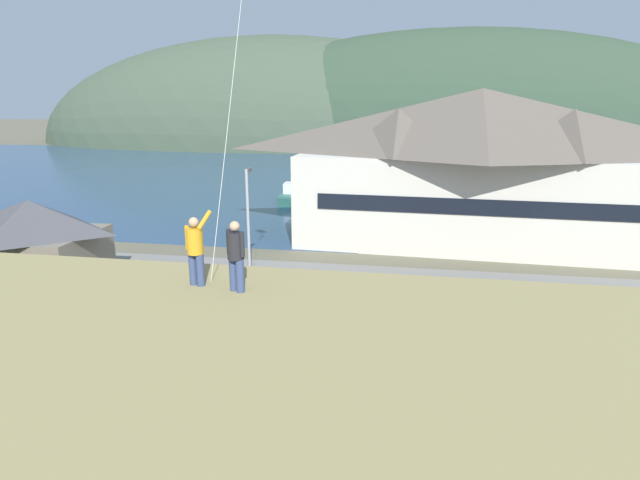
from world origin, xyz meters
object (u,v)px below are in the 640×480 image
object	(u,v)px
parked_car_mid_row_center	(52,341)
parked_car_lone_by_shed	(168,292)
parking_light_pole	(248,218)
harbor_lodge	(478,163)
moored_boat_wharfside	(292,195)
parked_car_front_row_end	(568,310)
storage_shed_near_lot	(33,244)
parked_car_back_row_left	(428,299)
person_companion	(236,254)
wharf_dock	(320,202)
parked_car_front_row_silver	(184,353)
person_kite_flyer	(195,248)
parked_car_mid_row_far	(374,359)

from	to	relation	value
parked_car_mid_row_center	parked_car_lone_by_shed	bearing A→B (deg)	70.81
parked_car_lone_by_shed	parking_light_pole	size ratio (longest dim) A/B	0.63
harbor_lodge	parked_car_lone_by_shed	world-z (taller)	harbor_lodge
parking_light_pole	moored_boat_wharfside	bearing A→B (deg)	97.50
harbor_lodge	parked_car_front_row_end	xyz separation A→B (m)	(2.61, -15.91, -5.09)
parked_car_front_row_end	storage_shed_near_lot	bearing A→B (deg)	178.46
storage_shed_near_lot	parked_car_back_row_left	bearing A→B (deg)	-1.21
parked_car_mid_row_center	person_companion	bearing A→B (deg)	-29.86
wharf_dock	parked_car_back_row_left	bearing A→B (deg)	-69.89
parked_car_front_row_silver	harbor_lodge	bearing A→B (deg)	59.64
parked_car_lone_by_shed	person_kite_flyer	xyz separation A→B (m)	(6.89, -11.64, 5.97)
parked_car_lone_by_shed	person_companion	bearing A→B (deg)	-56.04
moored_boat_wharfside	parked_car_front_row_silver	distance (m)	37.33
person_kite_flyer	person_companion	world-z (taller)	person_kite_flyer
moored_boat_wharfside	person_kite_flyer	bearing A→B (deg)	-80.16
moored_boat_wharfside	parked_car_front_row_end	xyz separation A→B (m)	(20.25, -29.96, 0.34)
person_kite_flyer	person_companion	size ratio (longest dim) A/B	1.07
storage_shed_near_lot	parked_car_lone_by_shed	world-z (taller)	storage_shed_near_lot
parked_car_front_row_end	person_kite_flyer	bearing A→B (deg)	-135.38
wharf_dock	parked_car_front_row_silver	bearing A→B (deg)	-88.76
storage_shed_near_lot	parked_car_mid_row_center	distance (m)	10.57
person_companion	wharf_dock	bearing A→B (deg)	97.07
parked_car_front_row_silver	parked_car_mid_row_center	bearing A→B (deg)	179.73
wharf_dock	parking_light_pole	world-z (taller)	parking_light_pole
storage_shed_near_lot	parked_car_mid_row_far	xyz separation A→B (m)	(19.94, -7.17, -1.67)
parked_car_front_row_silver	parked_car_back_row_left	distance (m)	12.14
parked_car_lone_by_shed	parked_car_mid_row_far	bearing A→B (deg)	-25.95
parked_car_back_row_left	person_companion	distance (m)	15.42
storage_shed_near_lot	person_kite_flyer	bearing A→B (deg)	-40.37
parked_car_lone_by_shed	parking_light_pole	distance (m)	6.32
storage_shed_near_lot	parked_car_back_row_left	size ratio (longest dim) A/B	1.78
wharf_dock	parked_car_mid_row_center	size ratio (longest dim) A/B	2.98
parked_car_front_row_end	person_companion	xyz separation A→B (m)	(-11.73, -12.93, 5.96)
wharf_dock	parked_car_front_row_silver	distance (m)	35.77
wharf_dock	moored_boat_wharfside	world-z (taller)	moored_boat_wharfside
harbor_lodge	parked_car_front_row_end	distance (m)	16.90
wharf_dock	parked_car_front_row_silver	world-z (taller)	parked_car_front_row_silver
person_kite_flyer	parked_car_mid_row_far	bearing A→B (deg)	56.82
parked_car_front_row_silver	person_kite_flyer	xyz separation A→B (m)	(3.26, -5.54, 5.97)
wharf_dock	parked_car_back_row_left	size ratio (longest dim) A/B	2.98
parked_car_front_row_end	person_kite_flyer	distance (m)	19.02
parked_car_mid_row_far	harbor_lodge	bearing A→B (deg)	74.62
person_kite_flyer	person_companion	distance (m)	1.15
parked_car_lone_by_shed	parked_car_front_row_silver	world-z (taller)	same
wharf_dock	parking_light_pole	bearing A→B (deg)	-89.78
person_kite_flyer	person_companion	xyz separation A→B (m)	(1.12, -0.25, -0.02)
parked_car_lone_by_shed	parked_car_front_row_silver	xyz separation A→B (m)	(3.63, -6.10, 0.00)
parked_car_front_row_silver	person_companion	world-z (taller)	person_companion
wharf_dock	person_kite_flyer	size ratio (longest dim) A/B	6.82
parked_car_mid_row_center	parking_light_pole	distance (m)	12.30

